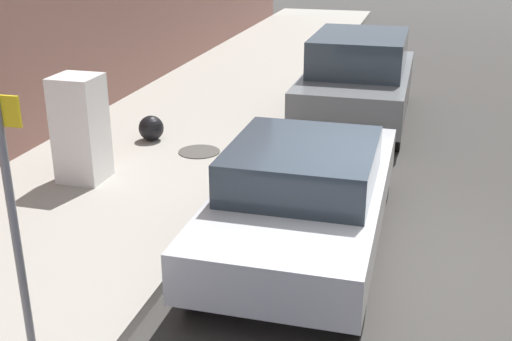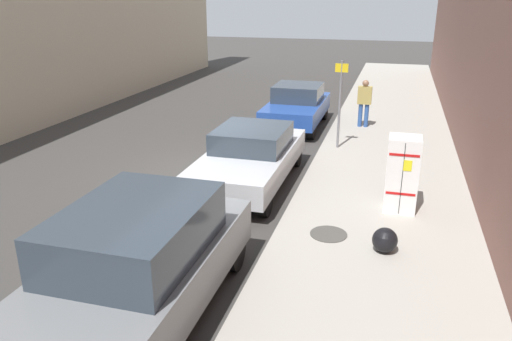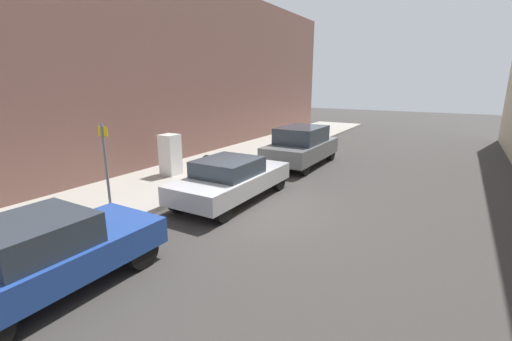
{
  "view_description": "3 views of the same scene",
  "coord_description": "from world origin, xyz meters",
  "views": [
    {
      "loc": [
        0.14,
        -6.78,
        3.77
      ],
      "look_at": [
        -1.65,
        -0.07,
        1.07
      ],
      "focal_mm": 45.0,
      "sensor_mm": 36.0,
      "label": 1
    },
    {
      "loc": [
        -4.37,
        11.29,
        4.46
      ],
      "look_at": [
        -1.61,
        1.47,
        0.8
      ],
      "focal_mm": 35.0,
      "sensor_mm": 36.0,
      "label": 2
    },
    {
      "loc": [
        4.82,
        -8.3,
        3.67
      ],
      "look_at": [
        -0.7,
        1.08,
        0.85
      ],
      "focal_mm": 24.0,
      "sensor_mm": 36.0,
      "label": 3
    }
  ],
  "objects": [
    {
      "name": "parked_hatchback_blue",
      "position": [
        -1.13,
        -5.47,
        0.75
      ],
      "size": [
        1.79,
        3.94,
        1.45
      ],
      "color": "#23479E",
      "rests_on": "ground"
    },
    {
      "name": "sidewalk_slab",
      "position": [
        -4.3,
        0.0,
        0.08
      ],
      "size": [
        3.83,
        44.0,
        0.15
      ],
      "primitive_type": "cube",
      "color": "#9E998E",
      "rests_on": "ground"
    },
    {
      "name": "discarded_refrigerator",
      "position": [
        -4.66,
        1.23,
        0.94
      ],
      "size": [
        0.65,
        0.65,
        1.58
      ],
      "color": "white",
      "rests_on": "sidewalk_slab"
    },
    {
      "name": "manhole_cover",
      "position": [
        -3.41,
        2.79,
        0.16
      ],
      "size": [
        0.7,
        0.7,
        0.02
      ],
      "primitive_type": "cylinder",
      "color": "#47443F",
      "rests_on": "sidewalk_slab"
    },
    {
      "name": "ground_plane",
      "position": [
        0.0,
        0.0,
        0.0
      ],
      "size": [
        80.0,
        80.0,
        0.0
      ],
      "primitive_type": "plane",
      "color": "#383533"
    },
    {
      "name": "trash_bag",
      "position": [
        -4.44,
        3.18,
        0.37
      ],
      "size": [
        0.44,
        0.44,
        0.44
      ],
      "primitive_type": "sphere",
      "color": "black",
      "rests_on": "sidewalk_slab"
    },
    {
      "name": "pedestrian_walking_far",
      "position": [
        -3.41,
        -5.52,
        1.05
      ],
      "size": [
        0.46,
        0.22,
        1.58
      ],
      "rotation": [
        0.0,
        0.0,
        0.16
      ],
      "color": "#2D5193",
      "rests_on": "sidewalk_slab"
    },
    {
      "name": "parked_suv_gray",
      "position": [
        -1.13,
        5.84,
        0.9
      ],
      "size": [
        1.98,
        4.45,
        1.74
      ],
      "color": "slate",
      "rests_on": "ground"
    },
    {
      "name": "street_sign_post",
      "position": [
        -2.88,
        -2.87,
        1.56
      ],
      "size": [
        0.36,
        0.07,
        2.52
      ],
      "color": "slate",
      "rests_on": "sidewalk_slab"
    },
    {
      "name": "parked_sedan_silver",
      "position": [
        -1.13,
        0.27,
        0.72
      ],
      "size": [
        1.88,
        4.5,
        1.38
      ],
      "color": "silver",
      "rests_on": "ground"
    }
  ]
}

